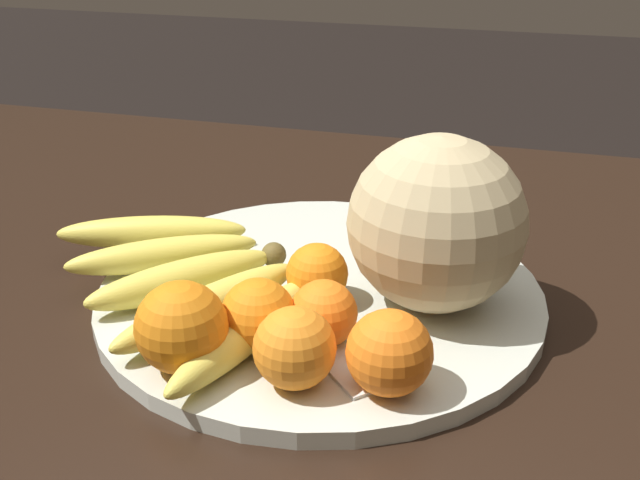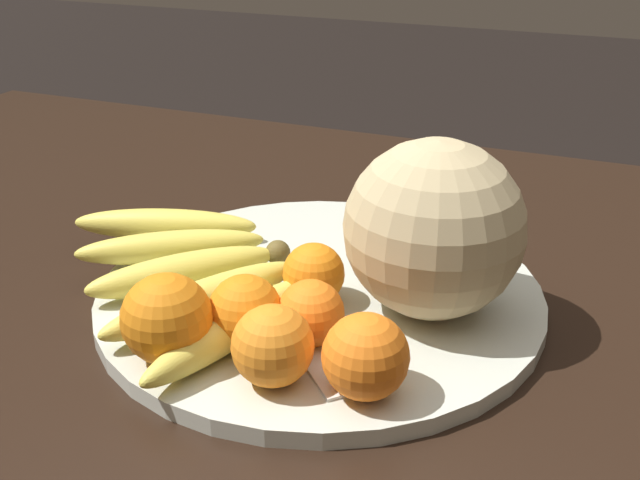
% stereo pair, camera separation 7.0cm
% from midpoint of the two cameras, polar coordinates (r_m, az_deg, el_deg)
% --- Properties ---
extents(kitchen_table, '(1.65, 1.04, 0.77)m').
position_cam_midpoint_polar(kitchen_table, '(0.80, -5.20, -9.41)').
color(kitchen_table, black).
rests_on(kitchen_table, ground_plane).
extents(fruit_bowl, '(0.43, 0.43, 0.02)m').
position_cam_midpoint_polar(fruit_bowl, '(0.73, -2.76, -4.11)').
color(fruit_bowl, beige).
rests_on(fruit_bowl, kitchen_table).
extents(melon, '(0.16, 0.16, 0.16)m').
position_cam_midpoint_polar(melon, '(0.67, 5.90, 1.19)').
color(melon, tan).
rests_on(melon, fruit_bowl).
extents(banana_bunch, '(0.31, 0.31, 0.04)m').
position_cam_midpoint_polar(banana_bunch, '(0.72, -12.74, -2.83)').
color(banana_bunch, brown).
rests_on(banana_bunch, fruit_bowl).
extents(orange_front_left, '(0.07, 0.07, 0.07)m').
position_cam_midpoint_polar(orange_front_left, '(0.57, 1.77, -8.69)').
color(orange_front_left, orange).
rests_on(orange_front_left, fruit_bowl).
extents(orange_front_right, '(0.06, 0.06, 0.06)m').
position_cam_midpoint_polar(orange_front_right, '(0.63, -2.95, -5.70)').
color(orange_front_right, orange).
rests_on(orange_front_right, fruit_bowl).
extents(orange_mid_center, '(0.06, 0.06, 0.06)m').
position_cam_midpoint_polar(orange_mid_center, '(0.62, -7.97, -5.80)').
color(orange_mid_center, orange).
rests_on(orange_mid_center, fruit_bowl).
extents(orange_back_left, '(0.06, 0.06, 0.06)m').
position_cam_midpoint_polar(orange_back_left, '(0.69, -3.16, -2.67)').
color(orange_back_left, orange).
rests_on(orange_back_left, fruit_bowl).
extents(orange_back_right, '(0.07, 0.07, 0.07)m').
position_cam_midpoint_polar(orange_back_right, '(0.58, -5.46, -8.30)').
color(orange_back_right, orange).
rests_on(orange_back_right, fruit_bowl).
extents(orange_top_small, '(0.07, 0.07, 0.07)m').
position_cam_midpoint_polar(orange_top_small, '(0.61, -13.80, -6.57)').
color(orange_top_small, orange).
rests_on(orange_top_small, fruit_bowl).
extents(produce_tag, '(0.08, 0.08, 0.00)m').
position_cam_midpoint_polar(produce_tag, '(0.61, -1.55, -9.55)').
color(produce_tag, white).
rests_on(produce_tag, fruit_bowl).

